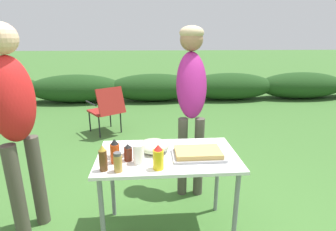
% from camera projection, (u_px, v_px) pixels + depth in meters
% --- Properties ---
extents(shrub_hedge, '(14.40, 0.90, 0.71)m').
position_uv_depth(shrub_hedge, '(154.00, 87.00, 6.83)').
color(shrub_hedge, '#1E4219').
rests_on(shrub_hedge, ground).
extents(folding_table, '(1.10, 0.64, 0.74)m').
position_uv_depth(folding_table, '(167.00, 163.00, 2.09)').
color(folding_table, silver).
rests_on(folding_table, ground).
extents(food_tray, '(0.40, 0.26, 0.06)m').
position_uv_depth(food_tray, '(198.00, 154.00, 2.03)').
color(food_tray, '#9E9EA3').
rests_on(food_tray, folding_table).
extents(plate_stack, '(0.22, 0.22, 0.04)m').
position_uv_depth(plate_stack, '(115.00, 152.00, 2.08)').
color(plate_stack, white).
rests_on(plate_stack, folding_table).
extents(mixing_bowl, '(0.25, 0.25, 0.10)m').
position_uv_depth(mixing_bowl, '(153.00, 146.00, 2.11)').
color(mixing_bowl, '#ADBC99').
rests_on(mixing_bowl, folding_table).
extents(paper_cup_stack, '(0.08, 0.08, 0.14)m').
position_uv_depth(paper_cup_stack, '(139.00, 154.00, 1.92)').
color(paper_cup_stack, white).
rests_on(paper_cup_stack, folding_table).
extents(mustard_bottle, '(0.08, 0.08, 0.18)m').
position_uv_depth(mustard_bottle, '(158.00, 157.00, 1.82)').
color(mustard_bottle, yellow).
rests_on(mustard_bottle, folding_table).
extents(bbq_sauce_bottle, '(0.06, 0.06, 0.13)m').
position_uv_depth(bbq_sauce_bottle, '(128.00, 153.00, 1.96)').
color(bbq_sauce_bottle, '#562314').
rests_on(bbq_sauce_bottle, folding_table).
extents(spice_jar, '(0.06, 0.06, 0.14)m').
position_uv_depth(spice_jar, '(118.00, 162.00, 1.79)').
color(spice_jar, '#B2893D').
rests_on(spice_jar, folding_table).
extents(beer_bottle, '(0.06, 0.06, 0.19)m').
position_uv_depth(beer_bottle, '(103.00, 158.00, 1.80)').
color(beer_bottle, brown).
rests_on(beer_bottle, folding_table).
extents(hot_sauce_bottle, '(0.07, 0.07, 0.19)m').
position_uv_depth(hot_sauce_bottle, '(115.00, 151.00, 1.92)').
color(hot_sauce_bottle, '#CC4214').
rests_on(hot_sauce_bottle, folding_table).
extents(standing_person_with_beanie, '(0.34, 0.49, 1.74)m').
position_uv_depth(standing_person_with_beanie, '(191.00, 87.00, 2.65)').
color(standing_person_with_beanie, '#4C473D').
rests_on(standing_person_with_beanie, ground).
extents(standing_person_in_gray_fleece, '(0.40, 0.44, 1.74)m').
position_uv_depth(standing_person_in_gray_fleece, '(15.00, 114.00, 2.03)').
color(standing_person_in_gray_fleece, '#4C473D').
rests_on(standing_person_in_gray_fleece, ground).
extents(camp_chair_green_behind_table, '(0.71, 0.75, 0.83)m').
position_uv_depth(camp_chair_green_behind_table, '(107.00, 108.00, 4.46)').
color(camp_chair_green_behind_table, maroon).
rests_on(camp_chair_green_behind_table, ground).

